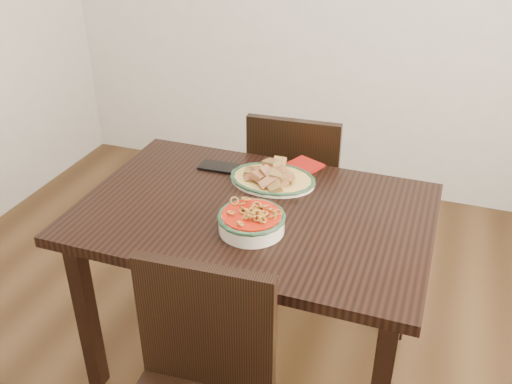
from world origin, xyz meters
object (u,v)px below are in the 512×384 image
(chair_far, at_px, (296,187))
(noodle_bowl, at_px, (251,220))
(fish_plate, at_px, (273,172))
(smartphone, at_px, (219,167))
(dining_table, at_px, (254,229))

(chair_far, bearing_deg, noodle_bowl, 90.69)
(fish_plate, bearing_deg, chair_far, 92.18)
(chair_far, distance_m, fish_plate, 0.52)
(noodle_bowl, distance_m, smartphone, 0.49)
(fish_plate, height_order, smartphone, fish_plate)
(smartphone, bearing_deg, noodle_bowl, -55.94)
(dining_table, height_order, fish_plate, fish_plate)
(chair_far, relative_size, smartphone, 5.49)
(dining_table, distance_m, smartphone, 0.37)
(chair_far, xyz_separation_m, smartphone, (-0.23, -0.38, 0.26))
(dining_table, distance_m, fish_plate, 0.26)
(noodle_bowl, xyz_separation_m, smartphone, (-0.29, 0.39, -0.04))
(chair_far, height_order, noodle_bowl, chair_far)
(fish_plate, relative_size, smartphone, 2.10)
(dining_table, bearing_deg, chair_far, 91.55)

